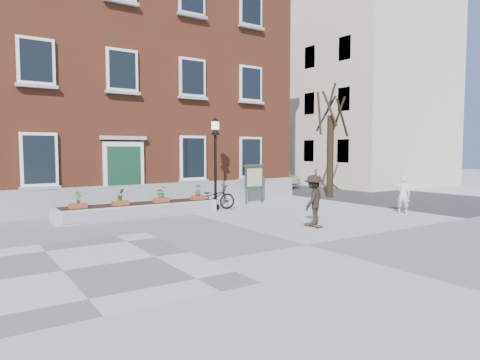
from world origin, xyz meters
TOP-DOWN VIEW (x-y plane):
  - ground at (0.00, 0.00)m, footprint 100.00×100.00m
  - checker_patch at (-6.00, 1.00)m, footprint 6.00×6.00m
  - bicycle at (1.27, 7.25)m, footprint 2.09×0.94m
  - parked_car at (10.47, 14.47)m, footprint 1.87×4.07m
  - bystander at (7.12, 2.12)m, footprint 0.57×0.66m
  - brick_building at (-2.00, 13.98)m, footprint 18.40×10.85m
  - planter_assembly at (-1.99, 7.18)m, footprint 6.20×1.12m
  - bare_tree at (9.01, 8.01)m, footprint 1.83×1.83m
  - side_street at (17.99, 19.78)m, footprint 15.20×36.00m
  - lamp_post at (1.51, 7.43)m, footprint 0.40×0.40m
  - notice_board at (4.01, 8.07)m, footprint 1.10×0.16m
  - skateboarder at (2.04, 1.92)m, footprint 1.23×1.04m

SIDE VIEW (x-z plane):
  - ground at x=0.00m, z-range 0.00..0.00m
  - checker_patch at x=-6.00m, z-range 0.00..0.01m
  - planter_assembly at x=-1.99m, z-range -0.27..0.88m
  - bicycle at x=1.27m, z-range 0.00..1.06m
  - parked_car at x=10.47m, z-range 0.00..1.29m
  - bystander at x=7.12m, z-range 0.00..1.53m
  - skateboarder at x=2.04m, z-range 0.03..1.77m
  - notice_board at x=4.01m, z-range 0.33..2.20m
  - lamp_post at x=1.51m, z-range 0.57..4.50m
  - bare_tree at x=9.01m, z-range -0.29..5.87m
  - brick_building at x=-2.00m, z-range 0.00..12.60m
  - side_street at x=17.99m, z-range -0.23..14.27m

